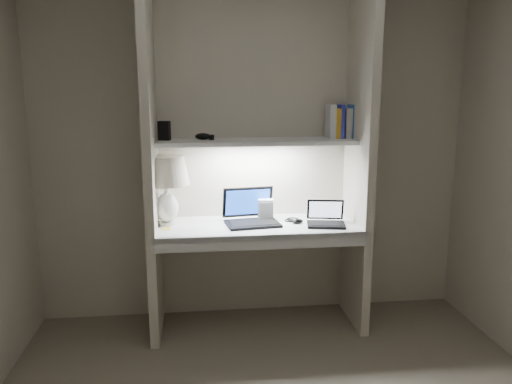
{
  "coord_description": "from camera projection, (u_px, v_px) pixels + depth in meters",
  "views": [
    {
      "loc": [
        -0.41,
        -2.18,
        1.71
      ],
      "look_at": [
        -0.03,
        1.05,
        1.04
      ],
      "focal_mm": 35.0,
      "sensor_mm": 36.0,
      "label": 1
    }
  ],
  "objects": [
    {
      "name": "sticky_note",
      "position": [
        166.0,
        229.0,
        3.43
      ],
      "size": [
        0.07,
        0.07,
        0.0
      ],
      "primitive_type": "cube",
      "rotation": [
        0.0,
        0.0,
        -0.07
      ],
      "color": "yellow",
      "rests_on": "desk"
    },
    {
      "name": "shelf",
      "position": [
        256.0,
        142.0,
        3.53
      ],
      "size": [
        1.4,
        0.36,
        0.03
      ],
      "primitive_type": "cube",
      "color": "silver",
      "rests_on": "back_wall"
    },
    {
      "name": "cable_coil",
      "position": [
        293.0,
        219.0,
        3.66
      ],
      "size": [
        0.12,
        0.12,
        0.01
      ],
      "primitive_type": "torus",
      "rotation": [
        0.0,
        0.0,
        -0.27
      ],
      "color": "black",
      "rests_on": "desk"
    },
    {
      "name": "alcove_panel_left",
      "position": [
        151.0,
        159.0,
        3.37
      ],
      "size": [
        0.06,
        0.55,
        2.5
      ],
      "primitive_type": "cube",
      "color": "beige",
      "rests_on": "floor"
    },
    {
      "name": "desk_apron",
      "position": [
        262.0,
        242.0,
        3.31
      ],
      "size": [
        1.46,
        0.03,
        0.1
      ],
      "primitive_type": "cube",
      "color": "silver",
      "rests_on": "desk"
    },
    {
      "name": "shelf_gadget",
      "position": [
        203.0,
        136.0,
        3.49
      ],
      "size": [
        0.13,
        0.11,
        0.05
      ],
      "primitive_type": "ellipsoid",
      "rotation": [
        0.0,
        0.0,
        -0.24
      ],
      "color": "black",
      "rests_on": "shelf"
    },
    {
      "name": "speaker",
      "position": [
        266.0,
        210.0,
        3.66
      ],
      "size": [
        0.12,
        0.1,
        0.16
      ],
      "primitive_type": "cube",
      "rotation": [
        0.0,
        0.0,
        -0.17
      ],
      "color": "silver",
      "rests_on": "desk"
    },
    {
      "name": "laptop_main",
      "position": [
        251.0,
        215.0,
        3.58
      ],
      "size": [
        0.41,
        0.36,
        0.25
      ],
      "rotation": [
        0.0,
        0.0,
        0.13
      ],
      "color": "black",
      "rests_on": "desk"
    },
    {
      "name": "mouse",
      "position": [
        297.0,
        221.0,
        3.58
      ],
      "size": [
        0.1,
        0.07,
        0.03
      ],
      "primitive_type": "ellipsoid",
      "rotation": [
        0.0,
        0.0,
        0.24
      ],
      "color": "black",
      "rests_on": "desk"
    },
    {
      "name": "shelf_box",
      "position": [
        164.0,
        131.0,
        3.46
      ],
      "size": [
        0.09,
        0.07,
        0.13
      ],
      "primitive_type": "cube",
      "rotation": [
        0.0,
        0.0,
        -0.25
      ],
      "color": "black",
      "rests_on": "shelf"
    },
    {
      "name": "alcove_panel_right",
      "position": [
        360.0,
        156.0,
        3.54
      ],
      "size": [
        0.06,
        0.55,
        2.5
      ],
      "primitive_type": "cube",
      "color": "beige",
      "rests_on": "floor"
    },
    {
      "name": "table_lamp",
      "position": [
        166.0,
        179.0,
        3.48
      ],
      "size": [
        0.34,
        0.34,
        0.49
      ],
      "color": "white",
      "rests_on": "desk"
    },
    {
      "name": "laptop_netbook",
      "position": [
        326.0,
        219.0,
        3.54
      ],
      "size": [
        0.3,
        0.27,
        0.17
      ],
      "rotation": [
        0.0,
        0.0,
        -0.18
      ],
      "color": "black",
      "rests_on": "desk"
    },
    {
      "name": "strip_light",
      "position": [
        256.0,
        145.0,
        3.53
      ],
      "size": [
        0.6,
        0.04,
        0.02
      ],
      "primitive_type": "cube",
      "color": "white",
      "rests_on": "shelf"
    },
    {
      "name": "back_wall",
      "position": [
        253.0,
        153.0,
        3.72
      ],
      "size": [
        3.2,
        0.01,
        2.5
      ],
      "primitive_type": "cube",
      "color": "beige",
      "rests_on": "floor"
    },
    {
      "name": "book_row",
      "position": [
        342.0,
        122.0,
        3.62
      ],
      "size": [
        0.23,
        0.16,
        0.24
      ],
      "color": "silver",
      "rests_on": "shelf"
    },
    {
      "name": "desk",
      "position": [
        258.0,
        227.0,
        3.56
      ],
      "size": [
        1.4,
        0.55,
        0.04
      ],
      "primitive_type": "cube",
      "color": "white",
      "rests_on": "alcove_panel_left"
    }
  ]
}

